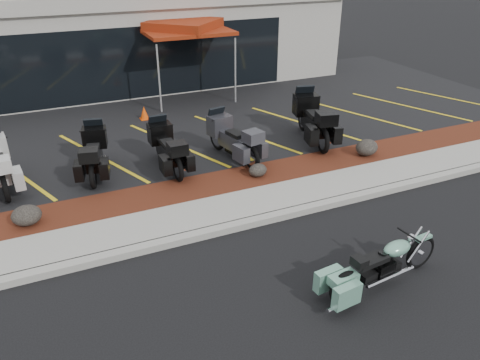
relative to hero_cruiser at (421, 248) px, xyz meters
name	(u,v)px	position (x,y,z in m)	size (l,w,h in m)	color
ground	(259,250)	(-2.49, 1.74, -0.46)	(90.00, 90.00, 0.00)	black
curb	(240,225)	(-2.49, 2.64, -0.38)	(24.00, 0.25, 0.15)	gray
sidewalk	(228,210)	(-2.49, 3.34, -0.38)	(24.00, 1.20, 0.15)	gray
mulch_bed	(209,187)	(-2.49, 4.54, -0.38)	(24.00, 1.20, 0.16)	#37180C
upper_lot	(153,120)	(-2.49, 9.94, -0.38)	(26.00, 9.60, 0.15)	black
dealership_building	(113,32)	(-2.49, 16.20, 1.55)	(18.00, 8.16, 4.00)	gray
boulder_left	(27,215)	(-6.64, 4.37, -0.08)	(0.61, 0.51, 0.43)	black
boulder_mid	(258,170)	(-1.19, 4.44, -0.13)	(0.47, 0.39, 0.33)	black
boulder_right	(367,147)	(2.17, 4.40, -0.07)	(0.64, 0.53, 0.45)	black
hero_cruiser	(421,248)	(0.00, 0.00, 0.00)	(2.61, 0.66, 0.92)	#67A186
touring_black_front	(96,141)	(-4.77, 7.02, 0.31)	(2.14, 0.82, 1.24)	black
touring_black_mid	(159,137)	(-3.14, 6.59, 0.32)	(2.15, 0.82, 1.25)	black
touring_grey	(217,129)	(-1.49, 6.48, 0.33)	(2.18, 0.83, 1.27)	#2E2F34
touring_black_rear	(304,108)	(1.54, 6.80, 0.42)	(2.51, 0.96, 1.46)	black
traffic_cone	(144,113)	(-2.79, 9.91, -0.09)	(0.29, 0.29, 0.44)	#DF4507
popup_canopy	(184,27)	(-0.64, 11.83, 2.27)	(3.89, 3.89, 2.84)	silver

